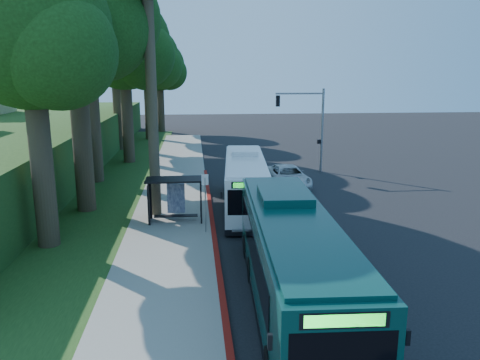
{
  "coord_description": "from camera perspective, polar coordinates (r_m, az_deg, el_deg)",
  "views": [
    {
      "loc": [
        -5.92,
        -28.22,
        8.13
      ],
      "look_at": [
        -3.01,
        1.0,
        1.48
      ],
      "focal_mm": 35.0,
      "sensor_mm": 36.0,
      "label": 1
    }
  ],
  "objects": [
    {
      "name": "tree_3",
      "position": [
        52.94,
        -14.95,
        16.52
      ],
      "size": [
        10.08,
        9.6,
        17.28
      ],
      "color": "#382B1E",
      "rests_on": "ground"
    },
    {
      "name": "tree_1",
      "position": [
        37.24,
        -18.24,
        19.25
      ],
      "size": [
        10.5,
        10.0,
        18.26
      ],
      "color": "#382B1E",
      "rests_on": "ground"
    },
    {
      "name": "tree_4",
      "position": [
        60.47,
        -11.22,
        14.04
      ],
      "size": [
        8.4,
        8.0,
        14.14
      ],
      "color": "#382B1E",
      "rests_on": "ground"
    },
    {
      "name": "sidewalk",
      "position": [
        29.38,
        -8.17,
        -3.32
      ],
      "size": [
        4.5,
        70.0,
        0.12
      ],
      "primitive_type": "cube",
      "color": "gray",
      "rests_on": "ground"
    },
    {
      "name": "traffic_signal_pole",
      "position": [
        39.6,
        8.59,
        7.25
      ],
      "size": [
        4.1,
        0.3,
        7.0
      ],
      "color": "gray",
      "rests_on": "ground"
    },
    {
      "name": "tree_5",
      "position": [
        68.35,
        -9.72,
        13.29
      ],
      "size": [
        7.35,
        7.0,
        12.86
      ],
      "color": "#382B1E",
      "rests_on": "ground"
    },
    {
      "name": "ground",
      "position": [
        29.96,
        5.94,
        -3.06
      ],
      "size": [
        140.0,
        140.0,
        0.0
      ],
      "primitive_type": "plane",
      "color": "black",
      "rests_on": "ground"
    },
    {
      "name": "teal_bus",
      "position": [
        16.65,
        6.36,
        -9.52
      ],
      "size": [
        3.22,
        12.77,
        3.78
      ],
      "rotation": [
        0.0,
        0.0,
        -0.04
      ],
      "color": "#0A3732",
      "rests_on": "ground"
    },
    {
      "name": "stop_sign_pole",
      "position": [
        24.0,
        -4.26,
        -1.87
      ],
      "size": [
        0.35,
        0.06,
        3.17
      ],
      "color": "gray",
      "rests_on": "ground"
    },
    {
      "name": "tree_2",
      "position": [
        44.66,
        -13.88,
        15.42
      ],
      "size": [
        8.82,
        8.4,
        15.12
      ],
      "color": "#382B1E",
      "rests_on": "ground"
    },
    {
      "name": "tree_6",
      "position": [
        23.33,
        -24.04,
        15.57
      ],
      "size": [
        7.56,
        7.2,
        13.74
      ],
      "color": "#382B1E",
      "rests_on": "ground"
    },
    {
      "name": "tree_0",
      "position": [
        29.1,
        -19.52,
        18.12
      ],
      "size": [
        8.4,
        8.0,
        15.7
      ],
      "color": "#382B1E",
      "rests_on": "ground"
    },
    {
      "name": "bus_shelter",
      "position": [
        26.17,
        -8.44,
        -1.37
      ],
      "size": [
        3.2,
        1.51,
        2.55
      ],
      "color": "black",
      "rests_on": "ground"
    },
    {
      "name": "red_curb",
      "position": [
        25.54,
        -3.35,
        -5.67
      ],
      "size": [
        0.25,
        30.0,
        0.13
      ],
      "primitive_type": "cube",
      "color": "maroon",
      "rests_on": "ground"
    },
    {
      "name": "white_bus",
      "position": [
        28.98,
        0.65,
        -0.16
      ],
      "size": [
        3.34,
        11.48,
        3.37
      ],
      "rotation": [
        0.0,
        0.0,
        -0.08
      ],
      "color": "white",
      "rests_on": "ground"
    },
    {
      "name": "grass_verge",
      "position": [
        34.92,
        -17.22,
        -1.24
      ],
      "size": [
        8.0,
        70.0,
        0.06
      ],
      "primitive_type": "cube",
      "color": "#234719",
      "rests_on": "ground"
    },
    {
      "name": "pickup",
      "position": [
        34.66,
        5.87,
        0.44
      ],
      "size": [
        2.79,
        5.67,
        1.55
      ],
      "primitive_type": "imported",
      "rotation": [
        0.0,
        0.0,
        0.04
      ],
      "color": "silver",
      "rests_on": "ground"
    }
  ]
}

